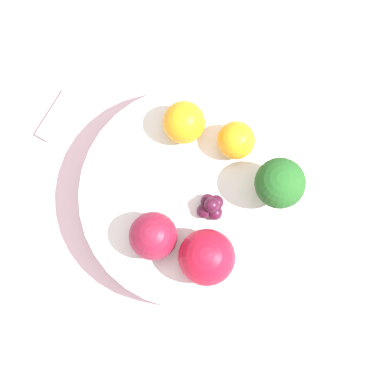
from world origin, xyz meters
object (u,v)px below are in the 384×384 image
(broccoli, at_px, (280,184))
(orange_back, at_px, (184,122))
(bowl, at_px, (192,198))
(apple_red, at_px, (207,257))
(grape_cluster, at_px, (211,206))
(spoon, at_px, (56,116))
(orange_front, at_px, (236,140))
(apple_green, at_px, (153,236))

(broccoli, xyz_separation_m, orange_back, (0.11, 0.04, -0.01))
(bowl, relative_size, apple_red, 4.20)
(grape_cluster, relative_size, spoon, 0.47)
(orange_back, height_order, spoon, orange_back)
(orange_front, bearing_deg, grape_cluster, 126.42)
(bowl, relative_size, orange_back, 5.34)
(apple_red, distance_m, orange_front, 0.12)
(broccoli, distance_m, spoon, 0.27)
(bowl, distance_m, orange_front, 0.08)
(grape_cluster, bearing_deg, apple_green, 86.30)
(orange_front, xyz_separation_m, grape_cluster, (-0.04, 0.06, -0.01))
(bowl, distance_m, orange_back, 0.08)
(bowl, height_order, orange_back, orange_back)
(apple_green, xyz_separation_m, orange_back, (0.08, -0.09, -0.00))
(orange_front, bearing_deg, spoon, 44.25)
(broccoli, relative_size, grape_cluster, 2.17)
(bowl, xyz_separation_m, grape_cluster, (-0.02, -0.01, 0.03))
(apple_red, bearing_deg, orange_front, -47.03)
(broccoli, xyz_separation_m, apple_red, (-0.02, 0.10, -0.01))
(orange_front, xyz_separation_m, orange_back, (0.04, 0.03, 0.00))
(broccoli, bearing_deg, bowl, 59.54)
(apple_red, relative_size, orange_front, 1.42)
(broccoli, xyz_separation_m, grape_cluster, (0.02, 0.07, -0.03))
(apple_red, relative_size, spoon, 0.90)
(spoon, bearing_deg, orange_front, -135.75)
(broccoli, bearing_deg, spoon, 35.77)
(orange_back, distance_m, grape_cluster, 0.09)
(broccoli, bearing_deg, apple_green, 79.28)
(apple_green, bearing_deg, bowl, -71.97)
(bowl, distance_m, broccoli, 0.10)
(bowl, relative_size, broccoli, 3.73)
(orange_front, bearing_deg, apple_red, 132.97)
(orange_back, bearing_deg, apple_green, 132.90)
(bowl, height_order, broccoli, broccoli)
(broccoli, bearing_deg, orange_back, 21.99)
(apple_red, bearing_deg, bowl, -20.83)
(apple_green, distance_m, orange_front, 0.13)
(broccoli, height_order, orange_front, broccoli)
(grape_cluster, height_order, spoon, grape_cluster)
(orange_back, distance_m, spoon, 0.16)
(bowl, bearing_deg, broccoli, -120.46)
(apple_green, xyz_separation_m, orange_front, (0.04, -0.12, -0.00))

